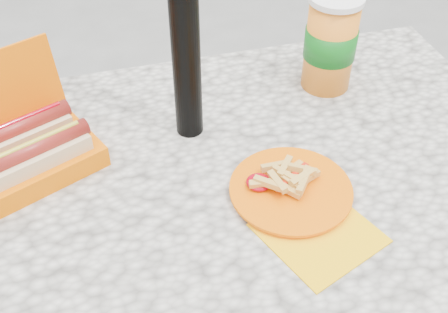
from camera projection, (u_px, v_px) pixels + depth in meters
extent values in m
cube|color=beige|center=(211.00, 198.00, 0.96)|extent=(1.20, 0.80, 0.05)
cylinder|color=black|center=(364.00, 180.00, 1.53)|extent=(0.07, 0.07, 0.70)
cube|color=#EA6100|center=(30.00, 162.00, 0.96)|extent=(0.27, 0.23, 0.04)
cube|color=beige|center=(36.00, 162.00, 0.93)|extent=(0.19, 0.12, 0.05)
cylinder|color=maroon|center=(32.00, 150.00, 0.91)|extent=(0.19, 0.11, 0.03)
cylinder|color=gold|center=(30.00, 143.00, 0.90)|extent=(0.16, 0.08, 0.01)
cube|color=beige|center=(19.00, 142.00, 0.97)|extent=(0.19, 0.12, 0.05)
cylinder|color=maroon|center=(15.00, 129.00, 0.95)|extent=(0.19, 0.11, 0.03)
cylinder|color=#99000D|center=(13.00, 123.00, 0.94)|extent=(0.16, 0.08, 0.01)
cube|color=#FFB708|center=(319.00, 233.00, 0.87)|extent=(0.21, 0.21, 0.00)
cylinder|color=#EA6100|center=(291.00, 190.00, 0.93)|extent=(0.20, 0.20, 0.01)
cylinder|color=#EA6100|center=(291.00, 189.00, 0.93)|extent=(0.20, 0.20, 0.01)
cube|color=gold|center=(278.00, 182.00, 0.91)|extent=(0.02, 0.05, 0.01)
cube|color=gold|center=(302.00, 169.00, 0.93)|extent=(0.05, 0.04, 0.01)
cube|color=gold|center=(285.00, 167.00, 0.94)|extent=(0.04, 0.04, 0.01)
cube|color=gold|center=(275.00, 166.00, 0.95)|extent=(0.05, 0.01, 0.01)
cube|color=gold|center=(285.00, 178.00, 0.93)|extent=(0.05, 0.03, 0.01)
cube|color=gold|center=(285.00, 175.00, 0.92)|extent=(0.04, 0.05, 0.01)
cube|color=gold|center=(302.00, 177.00, 0.91)|extent=(0.05, 0.03, 0.01)
cube|color=gold|center=(264.00, 183.00, 0.91)|extent=(0.05, 0.02, 0.01)
cube|color=gold|center=(292.00, 170.00, 0.94)|extent=(0.05, 0.03, 0.01)
cube|color=gold|center=(308.00, 178.00, 0.93)|extent=(0.05, 0.03, 0.01)
cube|color=gold|center=(268.00, 183.00, 0.91)|extent=(0.04, 0.04, 0.01)
cube|color=gold|center=(288.00, 189.00, 0.91)|extent=(0.04, 0.05, 0.01)
cube|color=gold|center=(304.00, 177.00, 0.92)|extent=(0.04, 0.05, 0.01)
cube|color=gold|center=(303.00, 183.00, 0.91)|extent=(0.04, 0.05, 0.01)
cube|color=gold|center=(291.00, 182.00, 0.92)|extent=(0.03, 0.05, 0.01)
ellipsoid|color=#99000D|center=(259.00, 182.00, 0.93)|extent=(0.04, 0.04, 0.01)
cube|color=red|center=(292.00, 177.00, 0.93)|extent=(0.08, 0.05, 0.00)
cylinder|color=orange|center=(330.00, 45.00, 1.11)|extent=(0.10, 0.10, 0.19)
cylinder|color=#0C6315|center=(330.00, 43.00, 1.10)|extent=(0.10, 0.10, 0.06)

